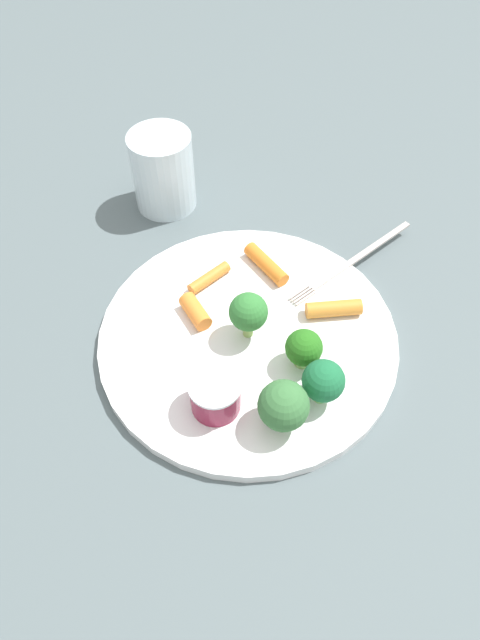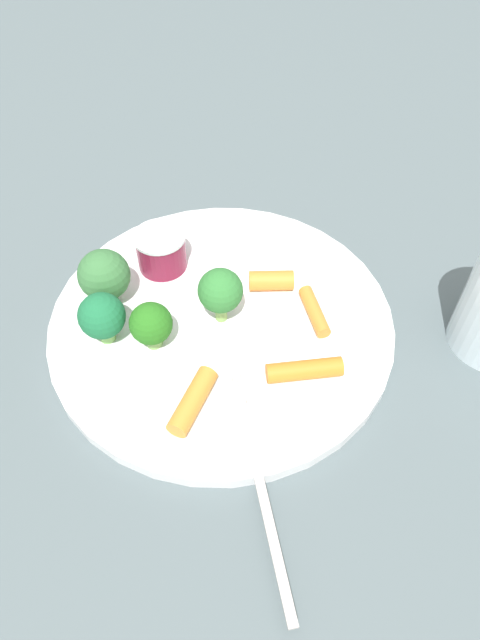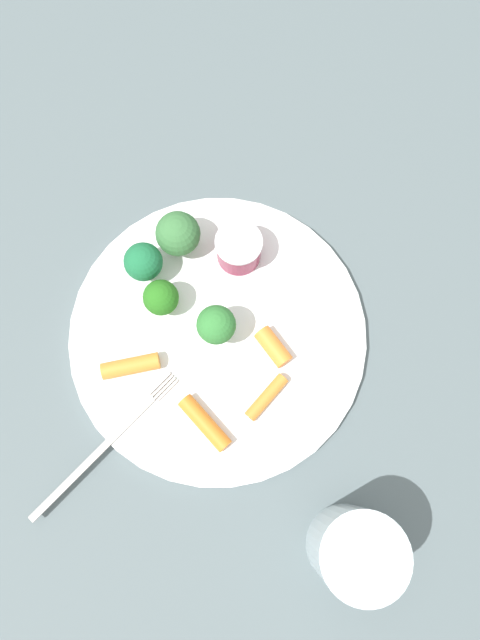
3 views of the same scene
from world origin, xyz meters
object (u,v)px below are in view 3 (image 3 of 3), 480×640
Objects in this scene: carrot_stick_1 at (205,423)px; carrot_stick_3 at (131,366)px; plate at (218,335)px; drinking_glass at (355,551)px; broccoli_floret_1 at (216,326)px; carrot_stick_0 at (273,347)px; broccoli_floret_2 at (160,300)px; broccoli_floret_3 at (143,262)px; sauce_cup at (239,249)px; fork at (107,443)px; broccoli_floret_0 at (178,234)px; carrot_stick_2 at (266,397)px.

carrot_stick_1 is 0.09m from carrot_stick_3.
drinking_glass is at bearing -120.37° from plate.
broccoli_floret_1 is 0.06m from carrot_stick_0.
carrot_stick_0 is at bearing -13.33° from carrot_stick_1.
carrot_stick_3 reaches higher than plate.
broccoli_floret_3 reaches higher than broccoli_floret_2.
sauce_cup is 0.30m from drinking_glass.
carrot_stick_1 is (-0.08, -0.03, -0.03)m from broccoli_floret_1.
carrot_stick_0 is (0.01, -0.05, -0.02)m from broccoli_floret_1.
sauce_cup is 0.09m from broccoli_floret_3.
carrot_stick_0 reaches higher than fork.
broccoli_floret_0 is 0.33m from drinking_glass.
carrot_stick_3 is 0.08m from fork.
plate is 0.09m from sauce_cup.
broccoli_floret_1 is at bearing -165.81° from sauce_cup.
broccoli_floret_1 reaches higher than broccoli_floret_2.
sauce_cup is at bearing -71.94° from broccoli_floret_0.
plate is at bearing 102.70° from carrot_stick_0.
fork is at bearing -171.08° from broccoli_floret_2.
carrot_stick_3 is (0.01, 0.09, 0.00)m from carrot_stick_1.
broccoli_floret_0 reaches higher than broccoli_floret_3.
carrot_stick_2 is at bearing -114.38° from broccoli_floret_1.
drinking_glass is at bearing -120.20° from broccoli_floret_1.
broccoli_floret_1 is 0.09m from carrot_stick_3.
broccoli_floret_1 reaches higher than carrot_stick_1.
broccoli_floret_3 reaches higher than plate.
carrot_stick_1 is at bearing -98.37° from carrot_stick_3.
broccoli_floret_3 reaches higher than fork.
broccoli_floret_1 is 0.15m from fork.
plate is 1.65× the size of fork.
carrot_stick_3 is at bearing 79.57° from drinking_glass.
broccoli_floret_1 is at bearing 21.63° from carrot_stick_1.
broccoli_floret_2 is at bearing 3.90° from carrot_stick_3.
drinking_glass reaches higher than carrot_stick_2.
carrot_stick_1 is 0.33× the size of fork.
broccoli_floret_3 is at bearing 159.51° from broccoli_floret_0.
carrot_stick_0 is at bearing -31.31° from fork.
broccoli_floret_1 is 0.90× the size of carrot_stick_1.
broccoli_floret_1 is 1.23× the size of broccoli_floret_2.
broccoli_floret_2 reaches higher than fork.
plate is at bearing 59.63° from drinking_glass.
drinking_glass is at bearing -132.13° from sauce_cup.
fork is at bearing 148.69° from carrot_stick_0.
broccoli_floret_0 is at bearing 51.02° from plate.
broccoli_floret_3 is at bearing 52.42° from broccoli_floret_2.
carrot_stick_0 is at bearing -110.92° from broccoli_floret_0.
carrot_stick_0 is 0.22× the size of fork.
broccoli_floret_0 is 0.21m from fork.
plate is 0.09m from carrot_stick_1.
broccoli_floret_3 is (0.03, 0.03, 0.00)m from broccoli_floret_2.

